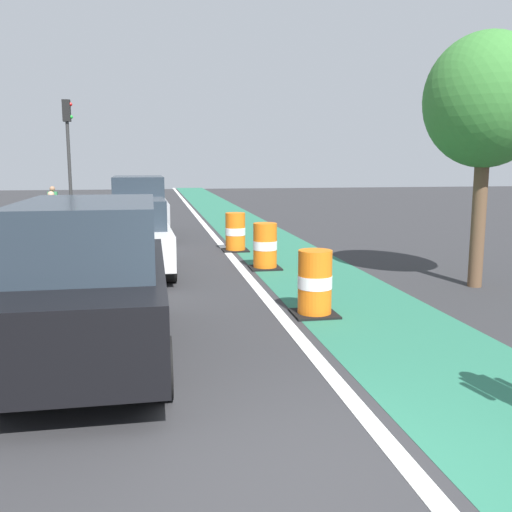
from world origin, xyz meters
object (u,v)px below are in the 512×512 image
at_px(traffic_barrel_front, 315,284).
at_px(traffic_light_corner, 68,138).
at_px(parked_suv_nearest, 91,280).
at_px(traffic_barrel_mid, 265,247).
at_px(traffic_barrel_back, 235,232).
at_px(pedestrian_waiting, 53,206).
at_px(parked_suv_third, 139,206).
at_px(pedestrian_crossing, 52,215).
at_px(street_tree_sidewalk, 486,102).
at_px(parked_sedan_second, 129,237).

relative_size(traffic_barrel_front, traffic_light_corner, 0.21).
height_order(parked_suv_nearest, traffic_barrel_mid, parked_suv_nearest).
height_order(traffic_barrel_back, pedestrian_waiting, pedestrian_waiting).
bearing_deg(parked_suv_third, traffic_light_corner, 116.05).
relative_size(parked_suv_nearest, traffic_barrel_back, 4.22).
xyz_separation_m(traffic_barrel_front, pedestrian_crossing, (-5.71, 9.85, 0.33)).
distance_m(parked_suv_nearest, street_tree_sidewalk, 8.30).
distance_m(parked_suv_nearest, parked_sedan_second, 5.79).
bearing_deg(pedestrian_waiting, traffic_barrel_mid, -56.50).
bearing_deg(traffic_barrel_mid, parked_suv_nearest, -120.39).
bearing_deg(pedestrian_crossing, parked_sedan_second, -65.50).
distance_m(parked_sedan_second, traffic_light_corner, 13.28).
height_order(traffic_barrel_back, traffic_light_corner, traffic_light_corner).
bearing_deg(pedestrian_waiting, parked_suv_third, -42.82).
xyz_separation_m(parked_suv_nearest, pedestrian_crossing, (-2.32, 11.41, -0.17)).
relative_size(traffic_barrel_front, street_tree_sidewalk, 0.22).
relative_size(parked_suv_third, traffic_barrel_back, 4.25).
bearing_deg(traffic_barrel_back, traffic_barrel_mid, -83.88).
height_order(parked_suv_third, traffic_barrel_back, parked_suv_third).
distance_m(parked_suv_third, street_tree_sidewalk, 11.80).
distance_m(traffic_barrel_back, street_tree_sidewalk, 7.59).
xyz_separation_m(parked_suv_third, pedestrian_waiting, (-3.25, 3.02, -0.17)).
bearing_deg(parked_suv_third, traffic_barrel_front, -74.14).
bearing_deg(pedestrian_crossing, traffic_light_corner, 92.79).
xyz_separation_m(traffic_barrel_front, street_tree_sidewalk, (3.83, 1.54, 3.14)).
bearing_deg(traffic_barrel_mid, traffic_barrel_front, -90.00).
distance_m(traffic_barrel_mid, street_tree_sidewalk, 5.64).
height_order(traffic_barrel_front, pedestrian_waiting, pedestrian_waiting).
bearing_deg(traffic_barrel_back, pedestrian_waiting, 131.87).
bearing_deg(pedestrian_crossing, street_tree_sidewalk, -41.04).
height_order(parked_sedan_second, traffic_barrel_front, parked_sedan_second).
height_order(parked_sedan_second, traffic_barrel_back, parked_sedan_second).
bearing_deg(traffic_barrel_front, parked_suv_nearest, -155.41).
relative_size(traffic_barrel_back, street_tree_sidewalk, 0.22).
bearing_deg(traffic_light_corner, pedestrian_waiting, -94.58).
relative_size(parked_suv_nearest, traffic_barrel_mid, 4.22).
bearing_deg(traffic_barrel_mid, parked_suv_third, 115.12).
bearing_deg(traffic_barrel_mid, street_tree_sidewalk, -35.14).
distance_m(parked_sedan_second, pedestrian_crossing, 6.19).
relative_size(pedestrian_waiting, street_tree_sidewalk, 0.32).
distance_m(traffic_barrel_front, pedestrian_waiting, 15.15).
xyz_separation_m(traffic_barrel_mid, street_tree_sidewalk, (3.84, -2.70, 3.14)).
height_order(parked_suv_nearest, traffic_light_corner, traffic_light_corner).
distance_m(parked_suv_nearest, traffic_light_corner, 18.81).
distance_m(traffic_barrel_mid, pedestrian_crossing, 8.02).
bearing_deg(parked_sedan_second, street_tree_sidewalk, -21.01).
relative_size(parked_sedan_second, traffic_light_corner, 0.81).
relative_size(traffic_barrel_front, pedestrian_waiting, 0.68).
xyz_separation_m(parked_suv_nearest, pedestrian_waiting, (-2.91, 15.33, -0.17)).
bearing_deg(traffic_barrel_mid, pedestrian_waiting, 123.50).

